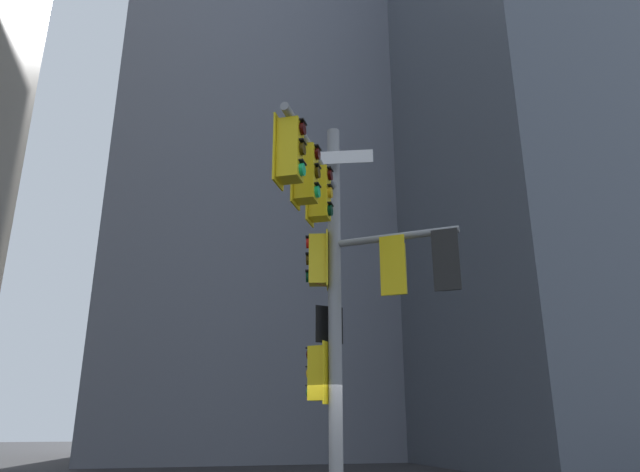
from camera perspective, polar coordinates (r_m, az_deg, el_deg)
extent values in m
cube|color=#4C5460|center=(35.94, 20.16, 19.22)|extent=(12.22, 12.22, 46.06)
cube|color=slate|center=(38.42, -7.76, 2.38)|extent=(15.71, 15.71, 30.50)
cylinder|color=gray|center=(11.08, 1.49, -7.48)|extent=(0.26, 0.26, 7.77)
cylinder|color=gray|center=(10.39, -0.73, 8.32)|extent=(1.79, 2.92, 0.14)
cylinder|color=gray|center=(11.05, 7.41, -0.11)|extent=(2.03, 1.63, 0.14)
cube|color=yellow|center=(10.62, -1.03, 4.15)|extent=(0.27, 0.43, 1.14)
cube|color=yellow|center=(10.57, -0.03, 4.25)|extent=(0.47, 0.47, 1.00)
cylinder|color=#360605|center=(10.67, 1.01, 6.09)|extent=(0.15, 0.20, 0.20)
cube|color=black|center=(10.71, 1.04, 6.68)|extent=(0.17, 0.23, 0.02)
cylinder|color=yellow|center=(10.53, 1.02, 4.35)|extent=(0.15, 0.20, 0.20)
cube|color=black|center=(10.57, 1.05, 4.96)|extent=(0.17, 0.23, 0.02)
cylinder|color=#06311C|center=(10.40, 1.03, 2.57)|extent=(0.15, 0.20, 0.20)
cube|color=black|center=(10.44, 1.06, 3.19)|extent=(0.17, 0.23, 0.02)
cube|color=yellow|center=(9.82, -2.46, 6.10)|extent=(0.27, 0.43, 1.14)
cube|color=yellow|center=(9.77, -1.39, 6.22)|extent=(0.47, 0.47, 1.00)
cylinder|color=#360605|center=(9.87, -0.25, 8.19)|extent=(0.15, 0.20, 0.20)
cube|color=black|center=(9.92, -0.21, 8.81)|extent=(0.17, 0.23, 0.02)
cylinder|color=#3C2C06|center=(9.72, -0.25, 6.34)|extent=(0.15, 0.20, 0.20)
cube|color=black|center=(9.77, -0.21, 6.99)|extent=(0.17, 0.23, 0.02)
cylinder|color=#19C672|center=(9.58, -0.25, 4.44)|extent=(0.15, 0.20, 0.20)
cube|color=black|center=(9.63, -0.22, 5.10)|extent=(0.17, 0.23, 0.02)
cube|color=yellow|center=(9.04, -4.16, 8.38)|extent=(0.27, 0.43, 1.14)
cube|color=yellow|center=(8.99, -3.00, 8.53)|extent=(0.47, 0.47, 1.00)
cylinder|color=#360605|center=(9.10, -1.74, 10.65)|extent=(0.15, 0.20, 0.20)
cube|color=black|center=(9.16, -1.70, 11.31)|extent=(0.17, 0.23, 0.02)
cylinder|color=#3C2C06|center=(8.93, -1.76, 8.68)|extent=(0.15, 0.20, 0.20)
cube|color=black|center=(8.99, -1.72, 9.37)|extent=(0.17, 0.23, 0.02)
cylinder|color=#19C672|center=(8.78, -1.78, 6.65)|extent=(0.15, 0.20, 0.20)
cube|color=black|center=(8.83, -1.74, 7.36)|extent=(0.17, 0.23, 0.02)
cube|color=yellow|center=(10.70, 7.27, -2.87)|extent=(0.40, 0.32, 1.14)
cube|color=yellow|center=(10.88, 7.54, -3.11)|extent=(0.48, 0.48, 1.00)
cylinder|color=#360605|center=(11.16, 7.74, -1.62)|extent=(0.19, 0.17, 0.20)
cube|color=black|center=(11.20, 7.72, -1.04)|extent=(0.22, 0.19, 0.02)
cylinder|color=yellow|center=(11.07, 7.81, -3.36)|extent=(0.19, 0.17, 0.20)
cube|color=black|center=(11.10, 7.79, -2.77)|extent=(0.22, 0.19, 0.02)
cylinder|color=#06311C|center=(10.98, 7.89, -5.12)|extent=(0.19, 0.17, 0.20)
cube|color=black|center=(11.02, 7.87, -4.52)|extent=(0.22, 0.19, 0.02)
cube|color=black|center=(10.50, 12.46, -2.28)|extent=(0.40, 0.32, 1.14)
cube|color=black|center=(10.68, 12.65, -2.54)|extent=(0.48, 0.48, 1.00)
cylinder|color=red|center=(10.97, 12.71, -1.04)|extent=(0.19, 0.17, 0.20)
cube|color=black|center=(11.01, 12.68, -0.45)|extent=(0.22, 0.19, 0.02)
cylinder|color=#3C2C06|center=(10.87, 12.84, -2.80)|extent=(0.19, 0.17, 0.20)
cube|color=black|center=(10.91, 12.80, -2.20)|extent=(0.22, 0.19, 0.02)
cylinder|color=#06311C|center=(10.79, 12.97, -4.59)|extent=(0.19, 0.17, 0.20)
cube|color=black|center=(10.82, 12.93, -3.98)|extent=(0.22, 0.19, 0.02)
cube|color=yellow|center=(10.98, 0.86, -13.50)|extent=(0.34, 0.38, 1.14)
cube|color=yellow|center=(11.06, -0.06, -13.53)|extent=(0.48, 0.48, 1.00)
cylinder|color=#360605|center=(11.18, -1.01, -11.78)|extent=(0.18, 0.19, 0.20)
cube|color=black|center=(11.20, -1.03, -11.17)|extent=(0.20, 0.21, 0.02)
cylinder|color=yellow|center=(11.15, -1.02, -13.57)|extent=(0.18, 0.19, 0.20)
cube|color=black|center=(11.16, -1.04, -12.95)|extent=(0.20, 0.21, 0.02)
cylinder|color=#06311C|center=(11.12, -1.03, -15.36)|extent=(0.18, 0.19, 0.20)
cube|color=black|center=(11.13, -1.06, -14.75)|extent=(0.20, 0.21, 0.02)
cube|color=yellow|center=(11.32, 0.74, -2.40)|extent=(0.18, 0.47, 1.14)
cube|color=yellow|center=(11.33, -0.22, -2.42)|extent=(0.43, 0.43, 1.00)
cylinder|color=red|center=(11.44, -1.22, -0.74)|extent=(0.12, 0.21, 0.20)
cube|color=black|center=(11.48, -1.25, -0.17)|extent=(0.14, 0.23, 0.02)
cylinder|color=#3C2C06|center=(11.34, -1.23, -2.43)|extent=(0.12, 0.21, 0.20)
cube|color=black|center=(11.37, -1.26, -1.85)|extent=(0.14, 0.23, 0.02)
cylinder|color=#06311C|center=(11.25, -1.24, -4.14)|extent=(0.12, 0.21, 0.20)
cube|color=black|center=(11.28, -1.27, -3.55)|extent=(0.14, 0.23, 0.02)
cube|color=white|center=(11.73, 1.23, 7.83)|extent=(1.55, 0.63, 0.28)
cube|color=#19479E|center=(11.73, 1.23, 7.83)|extent=(1.51, 0.61, 0.24)
cube|color=red|center=(11.42, 0.57, -3.08)|extent=(0.53, 0.39, 0.80)
cube|color=white|center=(11.42, 0.57, -3.08)|extent=(0.49, 0.36, 0.76)
cube|color=black|center=(11.23, 0.94, -8.84)|extent=(0.59, 0.15, 0.72)
cube|color=white|center=(11.23, 0.94, -8.84)|extent=(0.55, 0.13, 0.68)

